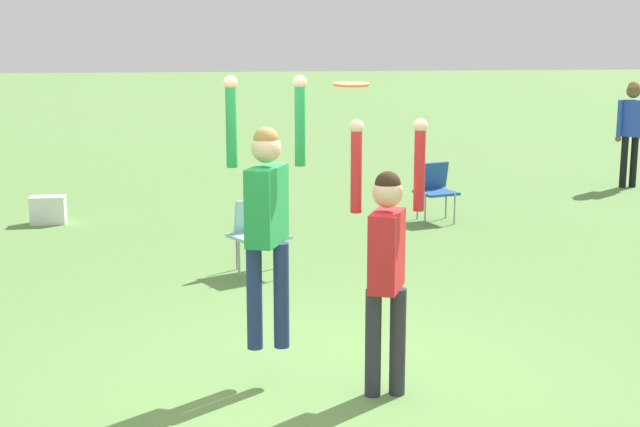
{
  "coord_description": "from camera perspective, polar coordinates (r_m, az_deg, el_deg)",
  "views": [
    {
      "loc": [
        -0.99,
        -6.41,
        2.64
      ],
      "look_at": [
        -0.01,
        0.21,
        1.3
      ],
      "focal_mm": 50.0,
      "sensor_mm": 36.0,
      "label": 1
    }
  ],
  "objects": [
    {
      "name": "camping_chair_1",
      "position": [
        12.95,
        7.34,
        1.73
      ],
      "size": [
        0.63,
        0.67,
        0.83
      ],
      "rotation": [
        0.0,
        0.0,
        3.44
      ],
      "color": "gray",
      "rests_on": "ground_plane"
    },
    {
      "name": "camping_chair_2",
      "position": [
        10.05,
        -4.0,
        -0.98
      ],
      "size": [
        0.74,
        0.79,
        0.82
      ],
      "rotation": [
        0.0,
        0.0,
        3.6
      ],
      "color": "gray",
      "rests_on": "ground_plane"
    },
    {
      "name": "frisbee",
      "position": [
        6.27,
        2.01,
        8.27
      ],
      "size": [
        0.26,
        0.26,
        0.03
      ],
      "color": "#E04C23"
    },
    {
      "name": "person_spectator_near",
      "position": [
        16.53,
        19.31,
        5.49
      ],
      "size": [
        0.56,
        0.41,
        1.86
      ],
      "rotation": [
        0.0,
        0.0,
        -0.68
      ],
      "color": "black",
      "rests_on": "ground_plane"
    },
    {
      "name": "ground_plane",
      "position": [
        7.0,
        0.36,
        -10.82
      ],
      "size": [
        120.0,
        120.0,
        0.0
      ],
      "primitive_type": "plane",
      "color": "#608C47"
    },
    {
      "name": "cooler_box",
      "position": [
        13.26,
        -17.01,
        0.22
      ],
      "size": [
        0.49,
        0.29,
        0.39
      ],
      "color": "white",
      "rests_on": "ground_plane"
    },
    {
      "name": "person_jumping",
      "position": [
        6.65,
        -3.42,
        0.38
      ],
      "size": [
        0.61,
        0.5,
        2.07
      ],
      "rotation": [
        0.0,
        0.0,
        1.15
      ],
      "color": "navy",
      "rests_on": "ground_plane"
    },
    {
      "name": "person_defending",
      "position": [
        6.48,
        4.29,
        -2.55
      ],
      "size": [
        0.56,
        0.46,
        2.06
      ],
      "rotation": [
        0.0,
        0.0,
        -1.99
      ],
      "color": "#2D2D38",
      "rests_on": "ground_plane"
    }
  ]
}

